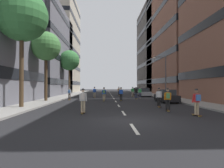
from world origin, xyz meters
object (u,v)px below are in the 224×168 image
at_px(skater_4, 133,91).
at_px(skater_2, 140,92).
at_px(parked_car_near, 136,91).
at_px(skater_8, 159,96).
at_px(streetlamp_right, 163,72).
at_px(skater_11, 104,93).
at_px(skater_7, 121,93).
at_px(skater_1, 83,99).
at_px(skater_9, 119,90).
at_px(street_tree_mid, 69,61).
at_px(skater_10, 136,92).
at_px(skater_5, 197,100).
at_px(skater_0, 69,93).
at_px(parked_car_mid, 166,96).
at_px(street_tree_far, 46,47).
at_px(skater_3, 168,98).
at_px(parked_car_far, 144,93).
at_px(street_tree_near, 22,16).
at_px(skater_6, 94,92).

bearing_deg(skater_4, skater_2, -80.41).
xyz_separation_m(parked_car_near, skater_8, (-2.33, -26.74, 0.29)).
bearing_deg(streetlamp_right, skater_11, -150.29).
bearing_deg(skater_7, skater_1, -107.67).
relative_size(skater_2, skater_9, 1.00).
xyz_separation_m(street_tree_mid, skater_4, (12.18, -5.20, -6.11)).
bearing_deg(skater_10, skater_5, -85.32).
bearing_deg(skater_11, street_tree_mid, 116.28).
bearing_deg(skater_2, parked_car_near, 82.88).
bearing_deg(skater_7, skater_0, 170.04).
bearing_deg(skater_5, parked_car_mid, 82.58).
distance_m(skater_5, skater_9, 27.09).
distance_m(street_tree_far, skater_8, 14.96).
distance_m(skater_1, skater_3, 6.48).
bearing_deg(skater_7, parked_car_far, 62.92).
distance_m(skater_0, skater_4, 12.34).
height_order(street_tree_near, skater_8, street_tree_near).
relative_size(parked_car_far, skater_10, 2.47).
distance_m(skater_7, skater_8, 8.26).
xyz_separation_m(parked_car_mid, skater_9, (-4.43, 16.66, 0.32)).
relative_size(street_tree_near, skater_1, 5.74).
bearing_deg(skater_1, skater_0, 104.60).
bearing_deg(skater_2, skater_3, -92.55).
bearing_deg(skater_11, skater_4, 61.44).
xyz_separation_m(street_tree_mid, streetlamp_right, (16.56, -9.08, -2.96)).
bearing_deg(streetlamp_right, skater_1, -123.50).
height_order(skater_5, skater_10, same).
bearing_deg(skater_7, streetlamp_right, 34.12).
distance_m(skater_8, skater_11, 8.85).
xyz_separation_m(skater_0, skater_10, (9.52, 1.91, -0.03)).
relative_size(street_tree_mid, skater_10, 5.09).
bearing_deg(street_tree_far, skater_8, -27.54).
distance_m(skater_7, skater_11, 2.31).
bearing_deg(parked_car_mid, street_tree_near, -159.12).
bearing_deg(skater_3, skater_1, -171.34).
bearing_deg(skater_9, street_tree_near, -114.51).
bearing_deg(skater_1, skater_4, 72.31).
height_order(streetlamp_right, skater_7, streetlamp_right).
distance_m(streetlamp_right, skater_2, 4.90).
distance_m(streetlamp_right, skater_4, 6.65).
relative_size(skater_4, skater_8, 1.00).
bearing_deg(skater_10, skater_2, 64.11).
height_order(skater_2, skater_3, same).
bearing_deg(parked_car_far, skater_9, 138.99).
relative_size(parked_car_near, street_tree_mid, 0.49).
xyz_separation_m(skater_6, skater_7, (3.86, -6.58, 0.00)).
xyz_separation_m(skater_4, skater_7, (-2.79, -8.74, 0.00)).
bearing_deg(skater_9, skater_7, -93.04).
bearing_deg(skater_6, skater_3, -68.95).
bearing_deg(parked_car_near, skater_10, -99.50).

